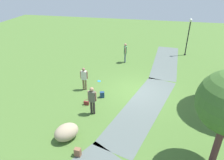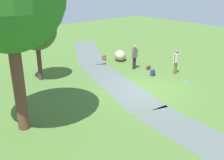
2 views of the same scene
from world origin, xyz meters
name	(u,v)px [view 1 (image 1 of 2)]	position (x,y,z in m)	size (l,w,h in m)	color
ground_plane	(137,91)	(0.00, 0.00, 0.00)	(48.00, 48.00, 0.00)	#486B2E
footpath_segment_near	(166,61)	(-6.01, 2.02, 0.00)	(8.14, 2.70, 0.01)	#545E5B
footpath_segment_mid	(143,107)	(1.81, 0.57, 0.00)	(8.26, 4.24, 0.01)	#545E5B
lamp_post	(189,33)	(-7.98, 3.87, 2.17)	(0.28, 0.28, 3.51)	black
lawn_boulder	(66,132)	(5.24, -2.88, 0.40)	(1.51, 1.46, 0.81)	tan
woman_with_handbag	(92,99)	(3.03, -2.23, 1.01)	(0.27, 0.52, 1.73)	#302829
man_near_boulder	(84,77)	(0.52, -3.58, 0.95)	(0.29, 0.52, 1.65)	brown
passerby_on_path	(125,52)	(-4.89, -1.62, 1.03)	(0.52, 0.29, 1.76)	#4A5964
handbag_on_grass	(86,103)	(2.27, -2.89, 0.14)	(0.27, 0.32, 0.31)	maroon
backpack_by_boulder	(78,152)	(6.12, -1.98, 0.19)	(0.27, 0.29, 0.40)	brown
spare_backpack_on_lawn	(102,95)	(1.23, -2.15, 0.19)	(0.33, 0.33, 0.40)	navy
frisbee_on_grass	(99,81)	(-0.85, -2.94, 0.01)	(0.25, 0.25, 0.02)	#2B8FDA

